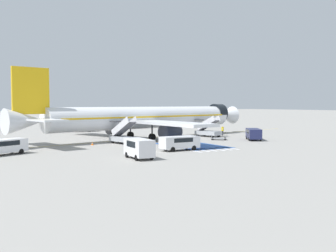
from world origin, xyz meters
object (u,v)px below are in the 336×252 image
at_px(fuel_tanker, 74,124).
at_px(baggage_cart, 219,138).
at_px(service_van_0, 139,147).
at_px(service_van_2, 4,145).
at_px(traffic_cone_0, 92,144).
at_px(ground_crew_1, 160,135).
at_px(ground_crew_0, 223,130).
at_px(service_van_1, 180,142).
at_px(airliner, 146,118).
at_px(boarding_stairs_forward, 208,131).
at_px(service_van_3, 254,133).
at_px(traffic_cone_2, 169,140).
at_px(traffic_cone_1, 257,134).
at_px(boarding_stairs_aft, 124,137).

xyz_separation_m(fuel_tanker, baggage_cart, (14.83, -31.06, -1.51)).
distance_m(service_van_0, service_van_2, 16.37).
bearing_deg(service_van_2, traffic_cone_0, 87.50).
height_order(ground_crew_1, traffic_cone_0, ground_crew_1).
distance_m(ground_crew_0, traffic_cone_0, 27.47).
relative_size(service_van_0, baggage_cart, 1.56).
relative_size(baggage_cart, traffic_cone_0, 6.53).
relative_size(service_van_0, service_van_1, 0.90).
xyz_separation_m(airliner, boarding_stairs_forward, (11.79, -2.05, -2.62)).
bearing_deg(service_van_3, ground_crew_1, 11.98).
height_order(fuel_tanker, traffic_cone_2, fuel_tanker).
bearing_deg(traffic_cone_1, airliner, 165.94).
bearing_deg(service_van_0, traffic_cone_0, -88.08).
xyz_separation_m(ground_crew_0, traffic_cone_1, (5.26, -3.70, -0.73)).
bearing_deg(ground_crew_1, boarding_stairs_aft, -25.67).
relative_size(ground_crew_1, traffic_cone_2, 2.51).
xyz_separation_m(ground_crew_0, ground_crew_1, (-15.92, -4.09, -0.12)).
bearing_deg(service_van_1, baggage_cart, -55.84).
distance_m(service_van_1, traffic_cone_2, 12.05).
height_order(boarding_stairs_forward, traffic_cone_1, boarding_stairs_forward).
bearing_deg(ground_crew_0, traffic_cone_1, -136.68).
bearing_deg(boarding_stairs_aft, service_van_1, -89.23).
bearing_deg(airliner, ground_crew_0, 72.67).
xyz_separation_m(service_van_1, service_van_2, (-20.08, 6.77, 0.02)).
distance_m(ground_crew_1, traffic_cone_2, 1.64).
bearing_deg(traffic_cone_1, service_van_2, -173.01).
bearing_deg(airliner, boarding_stairs_forward, 68.38).
bearing_deg(ground_crew_0, airliner, 72.88).
bearing_deg(ground_crew_1, baggage_cart, 136.38).
relative_size(boarding_stairs_forward, boarding_stairs_aft, 1.00).
height_order(boarding_stairs_aft, service_van_2, boarding_stairs_aft).
xyz_separation_m(service_van_3, traffic_cone_2, (-13.30, 4.92, -0.81)).
height_order(ground_crew_1, traffic_cone_2, ground_crew_1).
bearing_deg(baggage_cart, boarding_stairs_forward, -161.38).
relative_size(boarding_stairs_aft, traffic_cone_0, 12.16).
distance_m(fuel_tanker, traffic_cone_0, 28.99).
height_order(baggage_cart, ground_crew_1, ground_crew_1).
bearing_deg(boarding_stairs_aft, traffic_cone_0, 163.26).
height_order(ground_crew_0, traffic_cone_2, ground_crew_0).
distance_m(airliner, fuel_tanker, 23.49).
bearing_deg(boarding_stairs_aft, fuel_tanker, 75.53).
height_order(boarding_stairs_forward, service_van_1, boarding_stairs_forward).
relative_size(service_van_1, traffic_cone_0, 11.38).
xyz_separation_m(service_van_0, traffic_cone_2, (12.90, 15.10, -0.96)).
bearing_deg(ground_crew_1, traffic_cone_1, 152.68).
distance_m(boarding_stairs_aft, service_van_1, 11.89).
xyz_separation_m(boarding_stairs_aft, service_van_0, (-5.31, -15.77, 0.28)).
distance_m(service_van_2, ground_crew_1, 24.48).
xyz_separation_m(ground_crew_0, traffic_cone_0, (-27.16, -3.97, -0.85)).
xyz_separation_m(boarding_stairs_aft, ground_crew_0, (22.35, 4.39, 0.06)).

